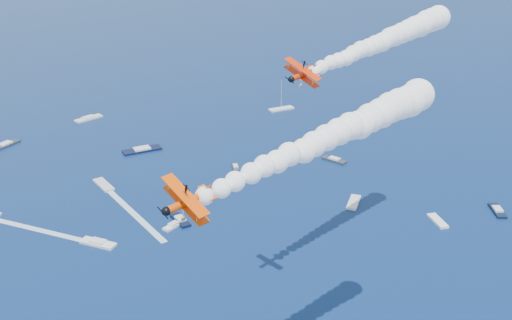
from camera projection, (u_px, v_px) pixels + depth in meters
biplane_lead at (303, 75)px, 123.05m from camera, size 9.90×11.56×8.24m
biplane_trail at (188, 202)px, 84.47m from camera, size 9.43×11.33×8.35m
smoke_trail_lead at (382, 41)px, 139.45m from camera, size 54.04×32.00×9.82m
smoke_trail_trail at (326, 139)px, 99.44m from camera, size 53.69×24.88×9.82m
spectator_boats at (119, 198)px, 200.05m from camera, size 198.08×156.37×0.70m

